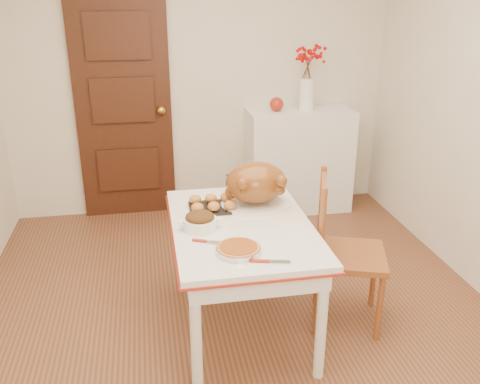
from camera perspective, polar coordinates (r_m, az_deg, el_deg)
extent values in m
cube|color=#512F1D|center=(3.46, -0.03, -14.38)|extent=(3.50, 4.00, 0.00)
cube|color=silver|center=(4.84, -4.46, 12.28)|extent=(3.50, 0.00, 2.50)
cube|color=#381A0F|center=(4.83, -12.73, 9.14)|extent=(0.85, 0.06, 2.06)
cube|color=white|center=(4.99, 6.49, 3.48)|extent=(0.98, 0.43, 0.98)
sphere|color=maroon|center=(4.78, 4.06, 9.64)|extent=(0.13, 0.13, 0.13)
cylinder|color=brown|center=(2.73, -0.18, -6.23)|extent=(0.25, 0.25, 0.05)
cylinder|color=white|center=(3.52, -1.06, 0.95)|extent=(0.08, 0.08, 0.12)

